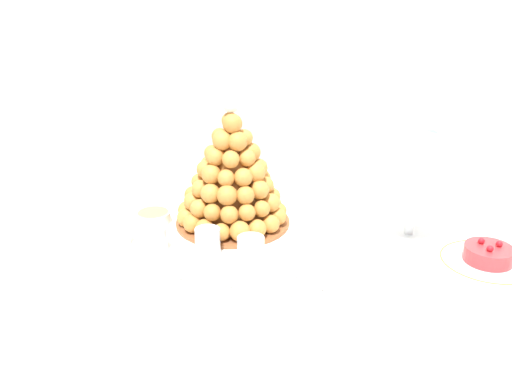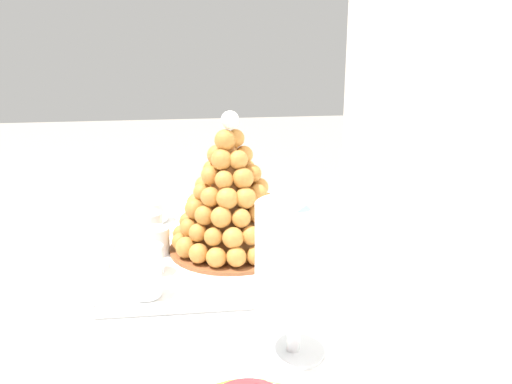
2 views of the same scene
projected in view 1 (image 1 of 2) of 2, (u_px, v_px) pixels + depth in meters
buffet_table at (316, 282)px, 1.27m from camera, size 1.30×0.95×0.76m
serving_tray at (222, 232)px, 1.24m from camera, size 0.55×0.44×0.02m
croquembouche at (232, 177)px, 1.24m from camera, size 0.27×0.27×0.31m
dessert_cup_left at (116, 234)px, 1.18m from camera, size 0.06×0.06×0.05m
dessert_cup_mid_left at (154, 241)px, 1.14m from camera, size 0.06×0.06×0.05m
dessert_cup_centre at (208, 243)px, 1.13m from camera, size 0.05×0.05×0.06m
dessert_cup_mid_right at (251, 251)px, 1.09m from camera, size 0.06×0.06×0.06m
dessert_cup_right at (297, 259)px, 1.07m from camera, size 0.06×0.06×0.06m
creme_brulee_ramekin at (153, 217)px, 1.28m from camera, size 0.08×0.08×0.03m
macaron_goblet at (416, 171)px, 1.18m from camera, size 0.12×0.12×0.26m
fruit_tart_plate at (488, 258)px, 1.11m from camera, size 0.20×0.20×0.05m
wine_glass at (247, 158)px, 1.43m from camera, size 0.06×0.06×0.14m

